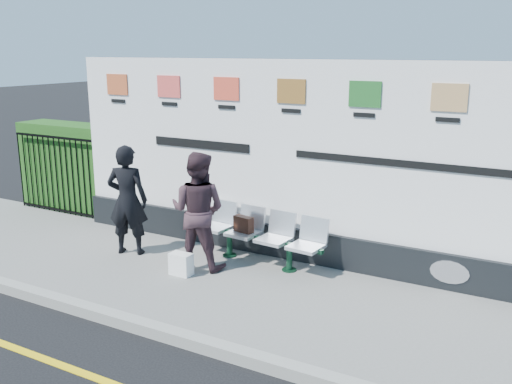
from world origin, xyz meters
TOP-DOWN VIEW (x-y plane):
  - ground at (0.00, 0.00)m, footprint 80.00×80.00m
  - pavement at (0.00, 2.50)m, footprint 14.00×3.00m
  - kerb at (0.00, 1.00)m, footprint 14.00×0.18m
  - yellow_line at (0.00, 0.00)m, footprint 14.00×0.10m
  - billboard at (0.50, 3.85)m, footprint 8.00×0.30m
  - hedge at (-4.58, 4.30)m, footprint 2.35×0.70m
  - railing at (-4.58, 3.85)m, footprint 2.05×0.06m
  - bench at (0.19, 3.37)m, footprint 2.11×0.72m
  - woman_left at (-1.80, 2.76)m, footprint 0.74×0.61m
  - woman_right at (-0.51, 2.80)m, footprint 0.94×0.79m
  - handbag_brown at (-0.08, 3.39)m, footprint 0.33×0.19m
  - carrier_bag_white at (-0.56, 2.43)m, footprint 0.32×0.19m

SIDE VIEW (x-z plane):
  - ground at x=0.00m, z-range 0.00..0.00m
  - yellow_line at x=0.00m, z-range 0.00..0.01m
  - pavement at x=0.00m, z-range 0.00..0.12m
  - kerb at x=0.00m, z-range 0.00..0.14m
  - carrier_bag_white at x=-0.56m, z-range 0.12..0.44m
  - bench at x=0.19m, z-range 0.12..0.56m
  - handbag_brown at x=-0.08m, z-range 0.56..0.81m
  - railing at x=-4.58m, z-range 0.12..1.66m
  - hedge at x=-4.58m, z-range 0.12..1.82m
  - woman_left at x=-1.80m, z-range 0.12..1.85m
  - woman_right at x=-0.51m, z-range 0.12..1.85m
  - billboard at x=0.50m, z-range -0.08..2.92m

